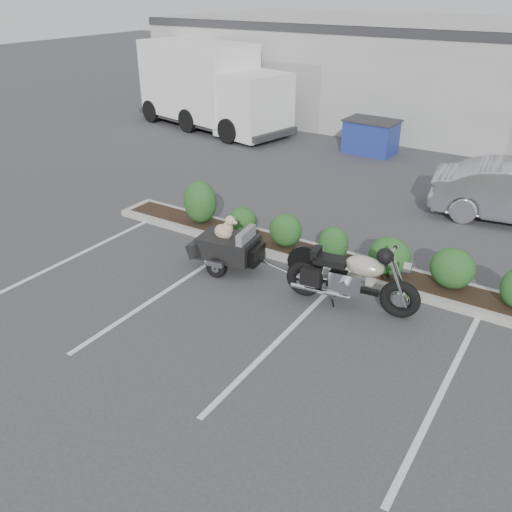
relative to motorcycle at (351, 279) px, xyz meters
The scene contains 7 objects.
ground 2.03m from the motorcycle, 153.95° to the right, with size 90.00×90.00×0.00m, color #38383A.
planter_kerb 1.62m from the motorcycle, 119.01° to the left, with size 12.00×1.00×0.15m, color #9E9E93.
building 16.30m from the motorcycle, 96.17° to the left, with size 26.00×10.00×4.00m, color #9EA099.
motorcycle is the anchor object (origin of this frame).
pet_trailer 2.79m from the motorcycle, behind, with size 2.06×1.16×1.21m.
dumpster 10.32m from the motorcycle, 109.86° to the left, with size 1.84×1.30×1.18m.
delivery_truck 14.18m from the motorcycle, 137.01° to the left, with size 7.51×3.77×3.29m.
Camera 1 is at (4.93, -7.37, 5.47)m, focal length 38.00 mm.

